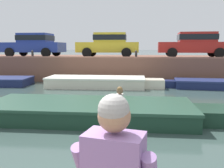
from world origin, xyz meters
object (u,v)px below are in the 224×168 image
car_leftmost_blue (34,44)px  car_left_inner_yellow (109,44)px  boat_moored_central_cream (101,82)px  mooring_bollard_mid (136,54)px  car_centre_red (195,44)px  mooring_bollard_west (32,54)px  motorboat_passing (99,111)px  boat_moored_east_navy (214,84)px

car_leftmost_blue → car_left_inner_yellow: bearing=0.0°
boat_moored_central_cream → car_left_inner_yellow: size_ratio=1.54×
mooring_bollard_mid → car_centre_red: bearing=21.2°
car_left_inner_yellow → mooring_bollard_west: (-4.59, -1.39, -0.61)m
car_centre_red → motorboat_passing: bearing=-115.8°
car_left_inner_yellow → mooring_bollard_mid: 2.34m
motorboat_passing → car_leftmost_blue: 11.14m
boat_moored_central_cream → car_left_inner_yellow: car_left_inner_yellow is taller
boat_moored_east_navy → mooring_bollard_west: size_ratio=11.72×
boat_moored_central_cream → motorboat_passing: bearing=-80.9°
boat_moored_east_navy → motorboat_passing: motorboat_passing is taller
boat_moored_central_cream → car_centre_red: bearing=31.9°
motorboat_passing → car_centre_red: bearing=64.2°
car_centre_red → car_left_inner_yellow: bearing=180.0°
mooring_bollard_mid → mooring_bollard_west: bearing=180.0°
motorboat_passing → mooring_bollard_mid: mooring_bollard_mid is taller
car_leftmost_blue → car_centre_red: (10.42, -0.00, 0.00)m
boat_moored_central_cream → mooring_bollard_west: (-4.59, 1.96, 1.43)m
motorboat_passing → car_centre_red: (4.44, 9.17, 2.06)m
motorboat_passing → car_centre_red: size_ratio=1.66×
boat_moored_east_navy → mooring_bollard_mid: bearing=158.7°
boat_moored_east_navy → car_left_inner_yellow: bearing=153.0°
mooring_bollard_west → mooring_bollard_mid: (6.38, 0.00, 0.00)m
boat_moored_central_cream → boat_moored_east_navy: 5.85m
boat_moored_east_navy → mooring_bollard_west: 10.65m
boat_moored_east_navy → motorboat_passing: 7.91m
car_leftmost_blue → mooring_bollard_west: 1.58m
car_centre_red → mooring_bollard_west: 10.07m
car_leftmost_blue → mooring_bollard_mid: bearing=-11.5°
boat_moored_east_navy → car_centre_red: 3.66m
car_leftmost_blue → car_centre_red: same height
motorboat_passing → mooring_bollard_west: mooring_bollard_west is taller
boat_moored_east_navy → car_leftmost_blue: size_ratio=1.30×
motorboat_passing → car_centre_red: car_centre_red is taller
car_centre_red → mooring_bollard_mid: car_centre_red is taller
motorboat_passing → car_centre_red: 10.39m
car_centre_red → mooring_bollard_west: size_ratio=9.87×
boat_moored_east_navy → car_leftmost_blue: car_leftmost_blue is taller
boat_moored_east_navy → mooring_bollard_west: (-10.42, 1.58, 1.49)m
motorboat_passing → car_left_inner_yellow: bearing=95.8°
boat_moored_central_cream → mooring_bollard_west: 5.19m
boat_moored_central_cream → car_leftmost_blue: (-5.05, 3.34, 2.04)m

